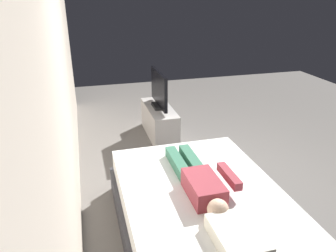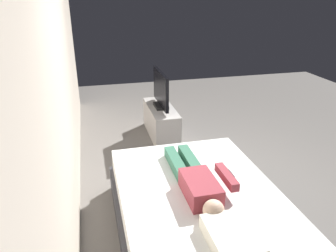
# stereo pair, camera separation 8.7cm
# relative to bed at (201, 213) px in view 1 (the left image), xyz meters

# --- Properties ---
(ground_plane) EXTENTS (10.00, 10.00, 0.00)m
(ground_plane) POSITION_rel_bed_xyz_m (0.76, -0.36, -0.26)
(ground_plane) COLOR slate
(back_wall) EXTENTS (6.40, 0.10, 2.80)m
(back_wall) POSITION_rel_bed_xyz_m (1.16, 1.20, 1.14)
(back_wall) COLOR beige
(back_wall) RESTS_ON ground
(bed) EXTENTS (2.09, 1.55, 0.54)m
(bed) POSITION_rel_bed_xyz_m (0.00, 0.00, 0.00)
(bed) COLOR #333338
(bed) RESTS_ON ground
(pillow) EXTENTS (0.48, 0.34, 0.12)m
(pillow) POSITION_rel_bed_xyz_m (-0.73, 0.00, 0.34)
(pillow) COLOR silver
(pillow) RESTS_ON bed
(person) EXTENTS (1.26, 0.46, 0.18)m
(person) POSITION_rel_bed_xyz_m (0.03, 0.01, 0.36)
(person) COLOR #993842
(person) RESTS_ON bed
(remote) EXTENTS (0.15, 0.04, 0.02)m
(remote) POSITION_rel_bed_xyz_m (0.18, -0.39, 0.29)
(remote) COLOR black
(remote) RESTS_ON bed
(tv_stand) EXTENTS (1.10, 0.40, 0.50)m
(tv_stand) POSITION_rel_bed_xyz_m (2.43, -0.18, -0.01)
(tv_stand) COLOR #B7B2AD
(tv_stand) RESTS_ON ground
(tv) EXTENTS (0.88, 0.20, 0.59)m
(tv) POSITION_rel_bed_xyz_m (2.43, -0.18, 0.52)
(tv) COLOR black
(tv) RESTS_ON tv_stand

